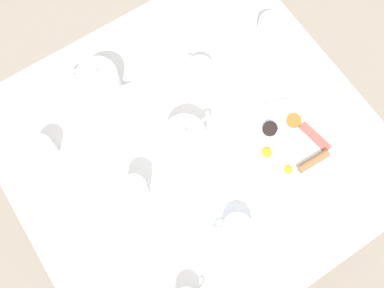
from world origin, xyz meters
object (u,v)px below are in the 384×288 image
(teapot_far, at_px, (98,81))
(knife_by_plate, at_px, (227,5))
(breakfast_plate, at_px, (290,147))
(water_glass_tall, at_px, (135,191))
(fork_by_plate, at_px, (108,281))
(teacup_with_saucer_right, at_px, (199,72))
(wine_glass_spare, at_px, (43,151))
(teacup_with_saucer_left, at_px, (236,229))
(teapot_near, at_px, (185,139))
(spoon_for_tea, at_px, (381,179))
(water_glass_short, at_px, (269,28))

(teapot_far, relative_size, knife_by_plate, 0.83)
(breakfast_plate, relative_size, teapot_far, 1.79)
(water_glass_tall, height_order, knife_by_plate, water_glass_tall)
(breakfast_plate, distance_m, fork_by_plate, 0.64)
(teapot_far, height_order, fork_by_plate, teapot_far)
(teacup_with_saucer_right, xyz_separation_m, water_glass_tall, (-0.36, -0.22, 0.02))
(teacup_with_saucer_right, distance_m, knife_by_plate, 0.28)
(breakfast_plate, xyz_separation_m, wine_glass_spare, (-0.61, 0.38, 0.03))
(teacup_with_saucer_left, relative_size, wine_glass_spare, 1.89)
(teapot_near, bearing_deg, fork_by_plate, 19.86)
(knife_by_plate, bearing_deg, breakfast_plate, -104.00)
(teacup_with_saucer_left, xyz_separation_m, knife_by_plate, (0.40, 0.62, -0.02))
(teacup_with_saucer_right, distance_m, fork_by_plate, 0.67)
(knife_by_plate, bearing_deg, wine_glass_spare, -169.49)
(teapot_far, bearing_deg, wine_glass_spare, -107.23)
(teacup_with_saucer_right, bearing_deg, spoon_for_tea, -65.72)
(wine_glass_spare, bearing_deg, teacup_with_saucer_left, -55.20)
(water_glass_tall, height_order, fork_by_plate, water_glass_tall)
(teacup_with_saucer_right, xyz_separation_m, fork_by_plate, (-0.55, -0.38, -0.02))
(breakfast_plate, bearing_deg, water_glass_short, 63.56)
(teacup_with_saucer_right, relative_size, water_glass_short, 1.86)
(teapot_near, height_order, teacup_with_saucer_right, teapot_near)
(water_glass_short, bearing_deg, breakfast_plate, -116.44)
(water_glass_short, relative_size, wine_glass_spare, 1.01)
(teapot_far, xyz_separation_m, water_glass_tall, (-0.08, -0.35, 0.00))
(teacup_with_saucer_left, distance_m, water_glass_short, 0.64)
(teapot_far, xyz_separation_m, spoon_for_tea, (0.53, -0.70, -0.05))
(teacup_with_saucer_left, distance_m, fork_by_plate, 0.37)
(spoon_for_tea, bearing_deg, breakfast_plate, 126.33)
(water_glass_short, distance_m, knife_by_plate, 0.18)
(water_glass_short, relative_size, knife_by_plate, 0.40)
(water_glass_tall, xyz_separation_m, wine_glass_spare, (-0.16, 0.25, -0.01))
(teacup_with_saucer_left, height_order, water_glass_tall, water_glass_tall)
(wine_glass_spare, xyz_separation_m, fork_by_plate, (-0.03, -0.41, -0.04))
(breakfast_plate, height_order, teapot_far, teapot_far)
(breakfast_plate, relative_size, fork_by_plate, 2.09)
(teapot_far, distance_m, water_glass_short, 0.56)
(water_glass_short, bearing_deg, knife_by_plate, 105.32)
(teacup_with_saucer_right, height_order, fork_by_plate, teacup_with_saucer_right)
(teacup_with_saucer_right, relative_size, water_glass_tall, 1.54)
(water_glass_tall, bearing_deg, teacup_with_saucer_left, -53.15)
(teacup_with_saucer_right, bearing_deg, knife_by_plate, 36.96)
(teacup_with_saucer_left, xyz_separation_m, fork_by_plate, (-0.37, 0.08, -0.02))
(fork_by_plate, bearing_deg, wine_glass_spare, 86.15)
(teapot_far, xyz_separation_m, teacup_with_saucer_left, (0.10, -0.59, -0.02))
(knife_by_plate, relative_size, spoon_for_tea, 1.55)
(water_glass_tall, relative_size, wine_glass_spare, 1.23)
(fork_by_plate, height_order, knife_by_plate, same)
(teacup_with_saucer_left, height_order, water_glass_short, water_glass_short)
(teapot_near, xyz_separation_m, teacup_with_saucer_left, (-0.02, -0.29, -0.02))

